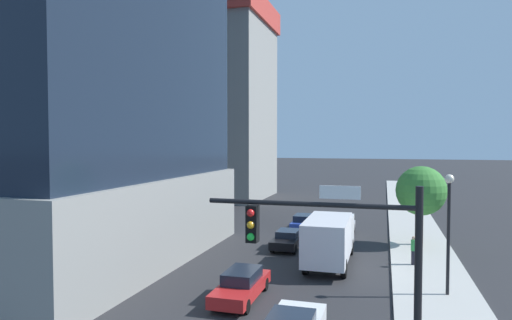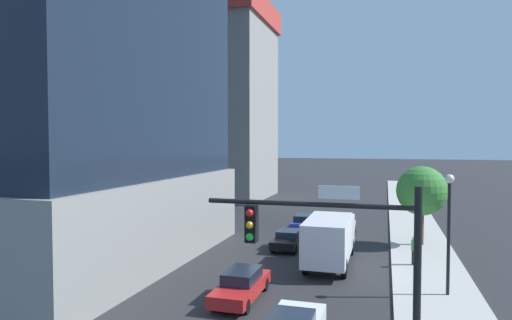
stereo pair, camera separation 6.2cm
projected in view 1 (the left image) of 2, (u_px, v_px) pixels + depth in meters
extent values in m
cube|color=#B2AFA8|center=(425.00, 261.00, 28.14)|extent=(4.18, 120.00, 0.15)
cube|color=gray|center=(24.00, 215.00, 29.94)|extent=(22.71, 20.98, 5.40)
cube|color=gray|center=(221.00, 101.00, 60.93)|extent=(12.37, 14.35, 26.41)
cube|color=#C63D33|center=(221.00, 15.00, 60.46)|extent=(13.12, 15.22, 3.00)
cube|color=gold|center=(237.00, 62.00, 55.59)|extent=(0.90, 0.90, 35.13)
cylinder|color=black|center=(418.00, 308.00, 11.55)|extent=(0.20, 0.20, 6.32)
cylinder|color=black|center=(308.00, 204.00, 12.24)|extent=(5.77, 0.14, 0.14)
cube|color=black|center=(253.00, 224.00, 12.71)|extent=(0.32, 0.36, 1.05)
sphere|color=red|center=(251.00, 213.00, 12.51)|extent=(0.22, 0.22, 0.22)
sphere|color=orange|center=(251.00, 225.00, 12.53)|extent=(0.22, 0.22, 0.22)
sphere|color=green|center=(251.00, 237.00, 12.54)|extent=(0.22, 0.22, 0.22)
cube|color=white|center=(340.00, 192.00, 11.99)|extent=(1.10, 0.04, 0.36)
cylinder|color=black|center=(448.00, 239.00, 21.69)|extent=(0.16, 0.16, 5.50)
sphere|color=silver|center=(449.00, 179.00, 21.58)|extent=(0.44, 0.44, 0.44)
cylinder|color=brown|center=(421.00, 227.00, 32.41)|extent=(0.36, 0.36, 2.59)
sphere|color=#387F33|center=(421.00, 191.00, 32.31)|extent=(3.58, 3.58, 3.58)
cube|color=black|center=(288.00, 241.00, 31.74)|extent=(1.76, 4.16, 0.55)
cube|color=#19212D|center=(288.00, 233.00, 31.89)|extent=(1.48, 1.88, 0.46)
cylinder|color=black|center=(281.00, 239.00, 33.32)|extent=(0.22, 0.69, 0.69)
cylinder|color=black|center=(302.00, 240.00, 32.89)|extent=(0.22, 0.69, 0.69)
cylinder|color=black|center=(272.00, 248.00, 30.61)|extent=(0.22, 0.69, 0.69)
cylinder|color=black|center=(294.00, 249.00, 30.18)|extent=(0.22, 0.69, 0.69)
cube|color=#233D9E|center=(305.00, 223.00, 38.66)|extent=(1.78, 4.73, 0.59)
cube|color=#19212D|center=(304.00, 218.00, 38.06)|extent=(1.50, 2.03, 0.52)
cylinder|color=black|center=(299.00, 222.00, 40.43)|extent=(0.22, 0.68, 0.68)
cylinder|color=black|center=(317.00, 223.00, 39.99)|extent=(0.22, 0.68, 0.68)
cylinder|color=black|center=(292.00, 229.00, 37.34)|extent=(0.22, 0.68, 0.68)
cylinder|color=black|center=(311.00, 230.00, 36.90)|extent=(0.22, 0.68, 0.68)
cube|color=red|center=(241.00, 288.00, 21.46)|extent=(1.73, 4.77, 0.59)
cube|color=#19212D|center=(242.00, 275.00, 21.59)|extent=(1.45, 2.30, 0.55)
cylinder|color=black|center=(237.00, 282.00, 23.24)|extent=(0.22, 0.66, 0.66)
cylinder|color=black|center=(265.00, 284.00, 22.82)|extent=(0.22, 0.66, 0.66)
cylinder|color=black|center=(214.00, 303.00, 20.13)|extent=(0.22, 0.66, 0.66)
cylinder|color=black|center=(246.00, 307.00, 19.71)|extent=(0.22, 0.66, 0.66)
cylinder|color=black|center=(280.00, 320.00, 18.28)|extent=(0.22, 0.62, 0.62)
cube|color=#B7B7BC|center=(343.00, 228.00, 36.19)|extent=(1.73, 4.59, 0.62)
cube|color=#19212D|center=(342.00, 223.00, 35.20)|extent=(1.46, 2.27, 0.56)
cylinder|color=black|center=(335.00, 227.00, 37.91)|extent=(0.22, 0.71, 0.71)
cylinder|color=black|center=(353.00, 228.00, 37.49)|extent=(0.22, 0.71, 0.71)
cylinder|color=black|center=(331.00, 235.00, 34.92)|extent=(0.22, 0.71, 0.71)
cylinder|color=black|center=(351.00, 236.00, 34.49)|extent=(0.22, 0.71, 0.71)
cube|color=silver|center=(335.00, 230.00, 30.35)|extent=(2.45, 2.19, 1.99)
cube|color=silver|center=(328.00, 239.00, 26.51)|extent=(2.45, 5.48, 2.43)
cylinder|color=black|center=(319.00, 245.00, 30.69)|extent=(0.30, 1.06, 1.06)
cylinder|color=black|center=(351.00, 247.00, 30.09)|extent=(0.30, 1.06, 1.06)
cylinder|color=black|center=(306.00, 265.00, 25.55)|extent=(0.30, 1.06, 1.06)
cylinder|color=black|center=(344.00, 268.00, 24.95)|extent=(0.30, 1.06, 1.06)
cylinder|color=black|center=(414.00, 258.00, 27.09)|extent=(0.28, 0.28, 0.86)
cylinder|color=green|center=(414.00, 245.00, 27.06)|extent=(0.34, 0.34, 0.66)
sphere|color=tan|center=(414.00, 238.00, 27.04)|extent=(0.23, 0.23, 0.23)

